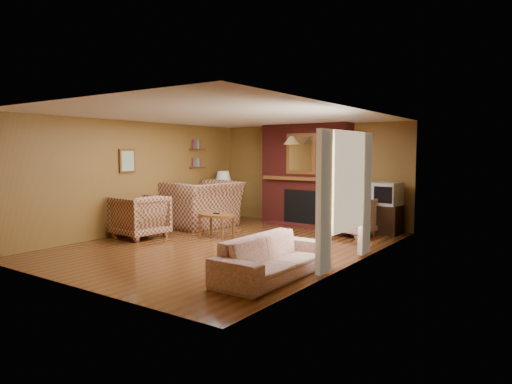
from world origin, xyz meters
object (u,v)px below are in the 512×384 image
Objects in this scene: coffee_table at (216,217)px; floral_armchair at (352,216)px; side_table at (223,209)px; plaid_armchair at (140,216)px; fireplace at (306,175)px; table_lamp at (223,183)px; plaid_loveseat at (202,204)px; tv_stand at (386,220)px; crt_tv at (387,194)px; floral_sofa at (273,257)px.

floral_armchair is at bearing 38.49° from coffee_table.
plaid_armchair is at bearing -87.03° from side_table.
fireplace is 2.18m from table_lamp.
plaid_loveseat reaches higher than plaid_armchair.
plaid_loveseat is at bearing 144.04° from coffee_table.
floral_armchair is (3.34, 0.96, -0.13)m from plaid_loveseat.
crt_tv reaches higher than tv_stand.
coffee_table is at bearing -106.66° from fireplace.
floral_sofa is (3.85, -0.96, -0.15)m from plaid_armchair.
plaid_armchair is (-1.95, -3.43, -0.75)m from fireplace.
crt_tv is (2.05, -0.19, -0.32)m from fireplace.
floral_sofa is 4.24m from crt_tv.
floral_armchair is 0.98× the size of coffee_table.
floral_sofa is 5.59m from table_lamp.
fireplace is at bearing -16.61° from floral_armchair.
coffee_table is 1.62× the size of side_table.
table_lamp reaches higher than tv_stand.
table_lamp is (-4.00, 3.85, 0.66)m from floral_sofa.
side_table reaches higher than coffee_table.
side_table is (-2.10, -0.53, -0.91)m from fireplace.
coffee_table is at bearing 46.78° from floral_armchair.
crt_tv reaches higher than side_table.
plaid_armchair is 2.94m from table_lamp.
fireplace is 1.22× the size of floral_sofa.
tv_stand is at bearing 4.82° from table_lamp.
table_lamp is at bearing 5.82° from floral_armchair.
table_lamp is (0.00, 0.00, 0.67)m from side_table.
floral_armchair is (-0.41, 3.70, 0.11)m from floral_sofa.
crt_tv is at bearing 115.54° from plaid_loveseat.
floral_armchair is at bearing 111.07° from plaid_loveseat.
crt_tv reaches higher than floral_sofa.
table_lamp is at bearing -172.17° from tv_stand.
coffee_table is (-2.63, 1.93, 0.12)m from floral_sofa.
plaid_loveseat is 2.80× the size of crt_tv.
fireplace is at bearing 136.73° from plaid_loveseat.
table_lamp is 4.21m from tv_stand.
plaid_armchair is 5.15m from tv_stand.
fireplace reaches higher than side_table.
plaid_armchair is at bearing 1.86° from plaid_loveseat.
plaid_armchair is 1.56m from coffee_table.
plaid_loveseat reaches higher than floral_sofa.
fireplace is at bearing 174.70° from crt_tv.
side_table is 0.79× the size of table_lamp.
tv_stand is at bearing -5.15° from fireplace.
floral_sofa is at bearing -36.24° from coffee_table.
crt_tv is at bearing 133.89° from plaid_armchair.
floral_armchair is 3.59m from side_table.
fireplace is at bearing 177.86° from tv_stand.
side_table is (-3.59, 0.15, -0.12)m from floral_armchair.
fireplace reaches higher than plaid_armchair.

